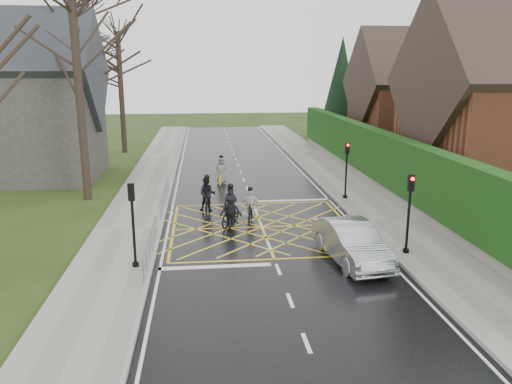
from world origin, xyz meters
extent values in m
plane|color=#213210|center=(0.00, 0.00, 0.00)|extent=(120.00, 120.00, 0.00)
cube|color=black|center=(0.00, 0.00, 0.01)|extent=(9.00, 80.00, 0.01)
cube|color=gray|center=(6.00, 0.00, 0.07)|extent=(3.00, 80.00, 0.15)
cube|color=gray|center=(-6.00, 0.00, 0.07)|extent=(3.00, 80.00, 0.15)
cube|color=slate|center=(7.75, 6.00, 0.35)|extent=(0.50, 38.00, 0.70)
cube|color=#0F380F|center=(7.75, 6.00, 2.10)|extent=(0.90, 38.00, 2.80)
cube|color=brown|center=(14.75, 18.00, 3.00)|extent=(9.00, 8.00, 6.00)
cube|color=#30221C|center=(14.75, 18.00, 5.90)|extent=(9.80, 8.80, 8.80)
cube|color=brown|center=(17.45, 18.00, 8.50)|extent=(0.70, 0.70, 1.60)
cylinder|color=black|center=(10.75, 26.00, 0.60)|extent=(0.50, 0.50, 1.20)
cone|color=black|center=(10.75, 26.00, 5.00)|extent=(4.60, 4.60, 10.00)
cube|color=#2D2B28|center=(-13.50, 12.00, 3.50)|extent=(8.00, 7.00, 7.00)
cube|color=#26282D|center=(-13.50, 12.00, 6.90)|extent=(8.80, 7.80, 7.80)
cylinder|color=black|center=(-9.00, 6.00, 5.50)|extent=(0.44, 0.44, 11.00)
cylinder|color=black|center=(-10.00, 14.00, 6.00)|extent=(0.44, 0.44, 12.00)
cylinder|color=black|center=(-9.30, 22.00, 5.00)|extent=(0.44, 0.44, 10.00)
cylinder|color=slate|center=(-4.65, -3.50, 1.00)|extent=(0.05, 5.00, 0.05)
cylinder|color=slate|center=(-4.65, -3.50, 0.55)|extent=(0.04, 5.00, 0.04)
cylinder|color=slate|center=(-4.65, -6.00, 0.50)|extent=(0.04, 0.04, 1.00)
cylinder|color=slate|center=(-4.65, -1.00, 0.50)|extent=(0.04, 0.04, 1.00)
cylinder|color=slate|center=(-4.65, 4.00, 1.00)|extent=(0.05, 6.00, 0.05)
cylinder|color=slate|center=(-4.65, 4.00, 0.55)|extent=(0.04, 6.00, 0.04)
cylinder|color=slate|center=(-4.65, 1.00, 0.50)|extent=(0.04, 0.04, 1.00)
cylinder|color=slate|center=(-4.65, 7.00, 0.50)|extent=(0.04, 0.04, 1.00)
cylinder|color=black|center=(5.10, 4.20, 1.50)|extent=(0.10, 0.10, 3.00)
cylinder|color=black|center=(5.10, 4.20, 0.15)|extent=(0.24, 0.24, 0.30)
cube|color=black|center=(5.10, 4.20, 2.90)|extent=(0.22, 0.16, 0.62)
sphere|color=#FF0C0C|center=(5.10, 4.08, 3.08)|extent=(0.14, 0.14, 0.14)
cylinder|color=black|center=(5.10, -4.20, 1.50)|extent=(0.10, 0.10, 3.00)
cylinder|color=black|center=(5.10, -4.20, 0.15)|extent=(0.24, 0.24, 0.30)
cube|color=black|center=(5.10, -4.20, 2.90)|extent=(0.22, 0.16, 0.62)
sphere|color=#FF0C0C|center=(5.10, -4.32, 3.08)|extent=(0.14, 0.14, 0.14)
cylinder|color=black|center=(-5.10, -4.50, 1.50)|extent=(0.10, 0.10, 3.00)
cylinder|color=black|center=(-5.10, -4.50, 0.15)|extent=(0.24, 0.24, 0.30)
cube|color=black|center=(-5.10, -4.50, 2.90)|extent=(0.22, 0.16, 0.62)
sphere|color=#FF0C0C|center=(-5.10, -4.38, 3.08)|extent=(0.14, 0.14, 0.14)
imported|color=black|center=(-1.39, 0.48, 0.53)|extent=(1.47, 2.12, 1.06)
imported|color=black|center=(-1.39, 0.58, 0.90)|extent=(0.77, 0.66, 1.79)
sphere|color=black|center=(-1.39, 0.58, 1.81)|extent=(0.28, 0.28, 0.28)
imported|color=black|center=(-2.43, 2.82, 0.57)|extent=(0.76, 1.95, 1.14)
imported|color=black|center=(-2.43, 2.92, 0.88)|extent=(0.92, 0.76, 1.75)
sphere|color=black|center=(-2.43, 2.92, 1.77)|extent=(0.27, 0.27, 0.27)
imported|color=black|center=(-1.41, 0.07, 0.46)|extent=(0.74, 1.79, 0.92)
imported|color=black|center=(-1.41, 0.17, 0.78)|extent=(1.05, 0.66, 1.56)
sphere|color=black|center=(-1.41, 0.17, 1.58)|extent=(0.24, 0.24, 0.24)
imported|color=black|center=(-0.43, 0.90, 0.50)|extent=(0.81, 1.73, 1.00)
imported|color=silver|center=(-0.43, 1.00, 0.77)|extent=(0.96, 0.56, 1.54)
sphere|color=black|center=(-0.43, 1.00, 1.56)|extent=(0.24, 0.24, 0.24)
imported|color=gold|center=(-1.48, 8.97, 0.49)|extent=(0.95, 1.96, 0.99)
imported|color=slate|center=(-1.48, 9.07, 0.84)|extent=(0.89, 0.66, 1.68)
sphere|color=black|center=(-1.48, 9.07, 1.70)|extent=(0.26, 0.26, 0.26)
imported|color=#AEB1B6|center=(2.84, -4.46, 0.74)|extent=(2.13, 4.68, 1.49)
camera|label=1|loc=(-2.59, -21.59, 7.06)|focal=35.00mm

